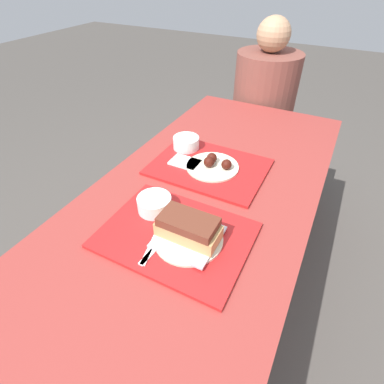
% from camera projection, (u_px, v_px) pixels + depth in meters
% --- Properties ---
extents(ground_plane, '(12.00, 12.00, 0.00)m').
position_uv_depth(ground_plane, '(194.00, 309.00, 1.52)').
color(ground_plane, '#4C4742').
extents(picnic_table, '(0.79, 1.88, 0.72)m').
position_uv_depth(picnic_table, '(195.00, 219.00, 1.12)').
color(picnic_table, maroon).
rests_on(picnic_table, ground_plane).
extents(picnic_bench_far, '(0.75, 0.28, 0.45)m').
position_uv_depth(picnic_bench_far, '(270.00, 144.00, 2.09)').
color(picnic_bench_far, maroon).
rests_on(picnic_bench_far, ground_plane).
extents(tray_near, '(0.45, 0.34, 0.01)m').
position_uv_depth(tray_near, '(176.00, 235.00, 0.93)').
color(tray_near, red).
rests_on(tray_near, picnic_table).
extents(tray_far, '(0.45, 0.34, 0.01)m').
position_uv_depth(tray_far, '(209.00, 167.00, 1.23)').
color(tray_far, red).
rests_on(tray_far, picnic_table).
extents(bowl_coleslaw_near, '(0.11, 0.11, 0.05)m').
position_uv_depth(bowl_coleslaw_near, '(154.00, 203.00, 1.00)').
color(bowl_coleslaw_near, white).
rests_on(bowl_coleslaw_near, tray_near).
extents(brisket_sandwich_plate, '(0.21, 0.21, 0.09)m').
position_uv_depth(brisket_sandwich_plate, '(188.00, 231.00, 0.89)').
color(brisket_sandwich_plate, beige).
rests_on(brisket_sandwich_plate, tray_near).
extents(plastic_fork_near, '(0.05, 0.17, 0.00)m').
position_uv_depth(plastic_fork_near, '(153.00, 243.00, 0.90)').
color(plastic_fork_near, white).
rests_on(plastic_fork_near, tray_near).
extents(plastic_knife_near, '(0.03, 0.17, 0.00)m').
position_uv_depth(plastic_knife_near, '(159.00, 245.00, 0.89)').
color(plastic_knife_near, white).
rests_on(plastic_knife_near, tray_near).
extents(bowl_coleslaw_far, '(0.11, 0.11, 0.05)m').
position_uv_depth(bowl_coleslaw_far, '(186.00, 142.00, 1.32)').
color(bowl_coleslaw_far, white).
rests_on(bowl_coleslaw_far, tray_far).
extents(wings_plate_far, '(0.21, 0.21, 0.05)m').
position_uv_depth(wings_plate_far, '(214.00, 165.00, 1.21)').
color(wings_plate_far, beige).
rests_on(wings_plate_far, tray_far).
extents(napkin_far, '(0.12, 0.08, 0.01)m').
position_uv_depth(napkin_far, '(185.00, 162.00, 1.24)').
color(napkin_far, white).
rests_on(napkin_far, tray_far).
extents(person_seated_across, '(0.39, 0.39, 0.70)m').
position_uv_depth(person_seated_across, '(265.00, 91.00, 1.90)').
color(person_seated_across, brown).
rests_on(person_seated_across, picnic_bench_far).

